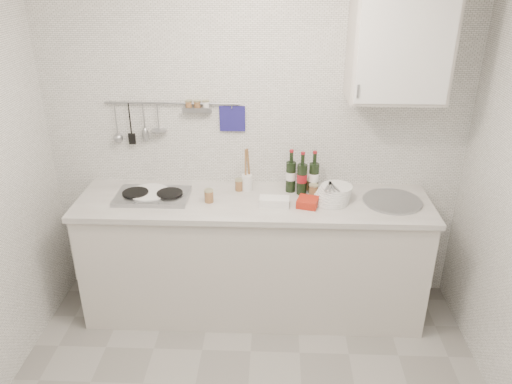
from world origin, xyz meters
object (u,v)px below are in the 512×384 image
wall_cabinet (399,44)px  plate_stack_hob (148,194)px  utensil_crock (247,180)px  wine_bottles (302,172)px  plate_stack_sink (333,194)px

wall_cabinet → plate_stack_hob: 1.93m
wall_cabinet → utensil_crock: size_ratio=2.18×
wine_bottles → utensil_crock: bearing=175.9°
plate_stack_sink → plate_stack_hob: bearing=179.3°
wall_cabinet → utensil_crock: 1.35m
plate_stack_sink → wine_bottles: 0.27m
plate_stack_sink → wine_bottles: wine_bottles is taller
plate_stack_sink → utensil_crock: (-0.60, 0.16, 0.02)m
wall_cabinet → plate_stack_sink: bearing=-161.9°
plate_stack_hob → plate_stack_sink: 1.28m
wall_cabinet → plate_stack_sink: size_ratio=2.52×
plate_stack_sink → wine_bottles: (-0.21, 0.13, 0.10)m
wall_cabinet → plate_stack_hob: size_ratio=2.34×
wine_bottles → utensil_crock: (-0.39, 0.03, -0.08)m
plate_stack_hob → utensil_crock: 0.70m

